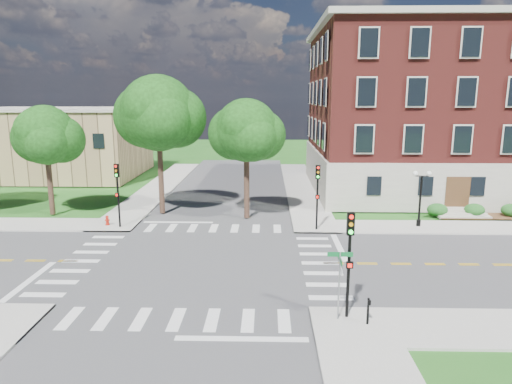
{
  "coord_description": "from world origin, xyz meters",
  "views": [
    {
      "loc": [
        4.01,
        -25.82,
        9.74
      ],
      "look_at": [
        3.24,
        5.44,
        3.2
      ],
      "focal_mm": 32.0,
      "sensor_mm": 36.0,
      "label": 1
    }
  ],
  "objects_px": {
    "traffic_signal_se": "(349,251)",
    "push_button_post": "(368,310)",
    "fire_hydrant": "(107,221)",
    "traffic_signal_nw": "(118,187)",
    "twin_lamp_west": "(420,195)",
    "street_sign_pole": "(340,272)",
    "traffic_signal_ne": "(318,189)"
  },
  "relations": [
    {
      "from": "push_button_post",
      "to": "fire_hydrant",
      "type": "relative_size",
      "value": 1.6
    },
    {
      "from": "traffic_signal_ne",
      "to": "twin_lamp_west",
      "type": "bearing_deg",
      "value": 7.87
    },
    {
      "from": "traffic_signal_nw",
      "to": "street_sign_pole",
      "type": "height_order",
      "value": "traffic_signal_nw"
    },
    {
      "from": "traffic_signal_nw",
      "to": "street_sign_pole",
      "type": "xyz_separation_m",
      "value": [
        14.26,
        -14.24,
        -0.88
      ]
    },
    {
      "from": "traffic_signal_ne",
      "to": "fire_hydrant",
      "type": "bearing_deg",
      "value": 177.24
    },
    {
      "from": "traffic_signal_ne",
      "to": "traffic_signal_nw",
      "type": "height_order",
      "value": "same"
    },
    {
      "from": "twin_lamp_west",
      "to": "push_button_post",
      "type": "xyz_separation_m",
      "value": [
        -7.15,
        -15.48,
        -1.73
      ]
    },
    {
      "from": "traffic_signal_nw",
      "to": "push_button_post",
      "type": "bearing_deg",
      "value": -43.55
    },
    {
      "from": "fire_hydrant",
      "to": "traffic_signal_nw",
      "type": "bearing_deg",
      "value": -22.63
    },
    {
      "from": "traffic_signal_se",
      "to": "street_sign_pole",
      "type": "height_order",
      "value": "traffic_signal_se"
    },
    {
      "from": "street_sign_pole",
      "to": "traffic_signal_nw",
      "type": "bearing_deg",
      "value": 135.04
    },
    {
      "from": "fire_hydrant",
      "to": "traffic_signal_se",
      "type": "bearing_deg",
      "value": -42.52
    },
    {
      "from": "twin_lamp_west",
      "to": "street_sign_pole",
      "type": "relative_size",
      "value": 1.36
    },
    {
      "from": "twin_lamp_west",
      "to": "traffic_signal_ne",
      "type": "bearing_deg",
      "value": -172.13
    },
    {
      "from": "traffic_signal_se",
      "to": "traffic_signal_nw",
      "type": "distance_m",
      "value": 20.3
    },
    {
      "from": "street_sign_pole",
      "to": "traffic_signal_se",
      "type": "bearing_deg",
      "value": 27.17
    },
    {
      "from": "street_sign_pole",
      "to": "fire_hydrant",
      "type": "distance_m",
      "value": 21.35
    },
    {
      "from": "traffic_signal_nw",
      "to": "fire_hydrant",
      "type": "relative_size",
      "value": 6.4
    },
    {
      "from": "traffic_signal_nw",
      "to": "twin_lamp_west",
      "type": "bearing_deg",
      "value": 1.98
    },
    {
      "from": "twin_lamp_west",
      "to": "traffic_signal_nw",
      "type": "bearing_deg",
      "value": -178.02
    },
    {
      "from": "traffic_signal_nw",
      "to": "push_button_post",
      "type": "distance_m",
      "value": 21.47
    },
    {
      "from": "twin_lamp_west",
      "to": "street_sign_pole",
      "type": "bearing_deg",
      "value": -119.08
    },
    {
      "from": "traffic_signal_ne",
      "to": "push_button_post",
      "type": "distance_m",
      "value": 14.61
    },
    {
      "from": "traffic_signal_se",
      "to": "push_button_post",
      "type": "bearing_deg",
      "value": -40.95
    },
    {
      "from": "street_sign_pole",
      "to": "fire_hydrant",
      "type": "relative_size",
      "value": 4.13
    },
    {
      "from": "street_sign_pole",
      "to": "push_button_post",
      "type": "xyz_separation_m",
      "value": [
        1.2,
        -0.46,
        -1.51
      ]
    },
    {
      "from": "traffic_signal_nw",
      "to": "push_button_post",
      "type": "relative_size",
      "value": 4.0
    },
    {
      "from": "traffic_signal_nw",
      "to": "traffic_signal_ne",
      "type": "bearing_deg",
      "value": -1.17
    },
    {
      "from": "street_sign_pole",
      "to": "fire_hydrant",
      "type": "height_order",
      "value": "street_sign_pole"
    },
    {
      "from": "traffic_signal_ne",
      "to": "twin_lamp_west",
      "type": "xyz_separation_m",
      "value": [
        7.84,
        1.08,
        -0.66
      ]
    },
    {
      "from": "street_sign_pole",
      "to": "push_button_post",
      "type": "bearing_deg",
      "value": -20.89
    },
    {
      "from": "traffic_signal_ne",
      "to": "twin_lamp_west",
      "type": "height_order",
      "value": "traffic_signal_ne"
    }
  ]
}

